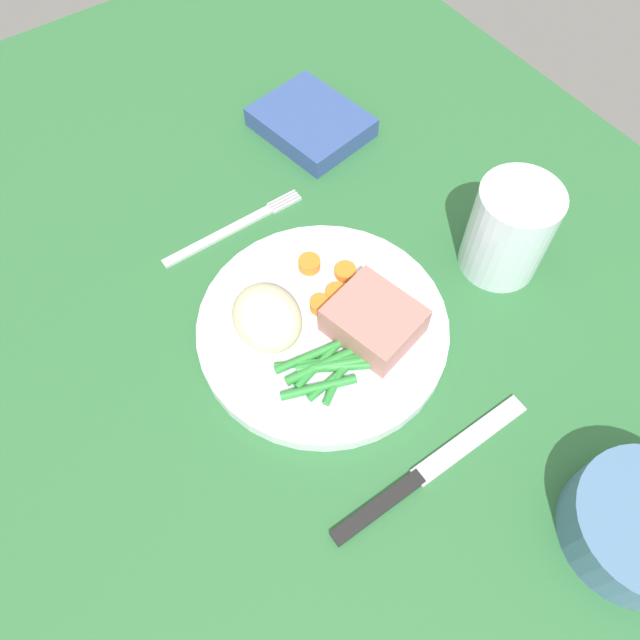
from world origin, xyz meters
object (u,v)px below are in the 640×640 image
Objects in this scene: dinner_plate at (320,330)px; water_glass at (507,235)px; fork at (233,228)px; knife at (427,471)px; napkin at (311,122)px; meat_portion at (374,321)px.

water_glass is (3.38, 19.84, 3.43)cm from dinner_plate.
knife reaches higher than fork.
dinner_plate is at bearing -32.86° from napkin.
napkin reaches higher than dinner_plate.
water_glass is at bearing 119.85° from knife.
meat_portion is 0.38× the size of knife.
knife is 2.06× the size of water_glass.
water_glass is 0.80× the size of napkin.
napkin is at bearing 156.10° from knife.
fork is 0.81× the size of knife.
fork is at bearing -168.12° from meat_portion.
dinner_plate is at bearing -2.89° from fork.
knife is at bearing -17.25° from meat_portion.
meat_portion reaches higher than dinner_plate.
water_glass is at bearing 89.39° from meat_portion.
napkin is (-26.71, 11.44, -2.09)cm from meat_portion.
dinner_plate is at bearing -99.66° from water_glass.
napkin is at bearing 147.14° from dinner_plate.
meat_portion is 0.46× the size of fork.
dinner_plate is 1.92× the size of napkin.
water_glass reaches higher than knife.
meat_portion is at bearing 49.40° from dinner_plate.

